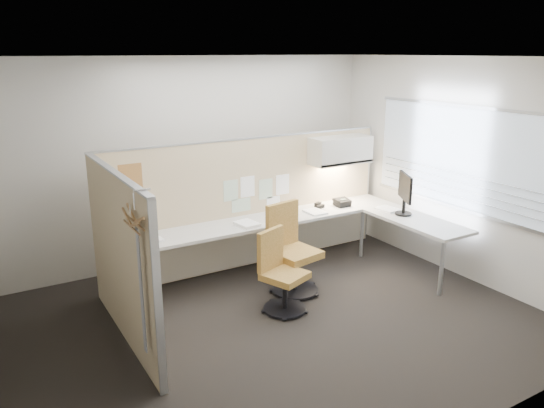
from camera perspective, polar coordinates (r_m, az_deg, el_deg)
floor at (r=5.96m, az=0.47°, el=-12.55°), size 5.50×4.50×0.01m
ceiling at (r=5.23m, az=0.54°, el=15.58°), size 5.50×4.50×0.01m
wall_back at (r=7.39m, az=-8.63°, el=4.59°), size 5.50×0.02×2.80m
wall_front at (r=3.80m, az=18.58°, el=-7.29°), size 5.50×0.02×2.80m
wall_right at (r=7.21m, az=19.56°, el=3.55°), size 0.02×4.50×2.80m
window_pane at (r=7.16m, az=19.55°, el=4.70°), size 0.01×2.80×1.30m
partition_back at (r=7.17m, az=-2.40°, el=0.08°), size 4.10×0.06×1.75m
partition_left at (r=5.48m, az=-15.92°, el=-5.69°), size 0.06×2.20×1.75m
desk at (r=7.05m, az=2.20°, el=-2.53°), size 4.00×2.07×0.73m
overhead_bin at (r=7.58m, az=7.37°, el=5.78°), size 0.90×0.36×0.38m
task_light_strip at (r=7.62m, az=7.31°, el=4.22°), size 0.60×0.06×0.02m
pinned_papers at (r=7.14m, az=-1.72°, el=1.33°), size 1.01×0.00×0.47m
poster at (r=6.42m, az=-14.97°, el=2.66°), size 0.28×0.00×0.35m
chair_left at (r=6.02m, az=0.88°, el=-7.58°), size 0.56×0.57×0.93m
chair_right at (r=6.47m, az=2.04°, el=-5.19°), size 0.59×0.61×1.08m
monitor at (r=7.28m, az=14.10°, el=1.31°), size 0.28×0.48×0.56m
phone at (r=7.60m, az=7.53°, el=0.16°), size 0.22×0.21×0.12m
stapler at (r=7.45m, az=5.24°, el=-0.30°), size 0.15×0.08×0.05m
tape_dispenser at (r=7.54m, az=4.95°, el=-0.06°), size 0.12×0.09×0.06m
coat_hook at (r=4.49m, az=-14.50°, el=-3.20°), size 0.18×0.48×1.44m
paper_stack_0 at (r=6.38m, az=-13.00°, el=-3.64°), size 0.26×0.32×0.03m
paper_stack_1 at (r=6.71m, az=-2.71°, el=-2.17°), size 0.27×0.33×0.04m
paper_stack_2 at (r=7.12m, az=1.20°, el=-1.19°), size 0.26×0.33×0.01m
paper_stack_3 at (r=7.26m, az=4.67°, el=-0.85°), size 0.23×0.30×0.02m
paper_stack_4 at (r=7.53m, az=12.34°, el=-0.55°), size 0.26×0.32×0.02m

